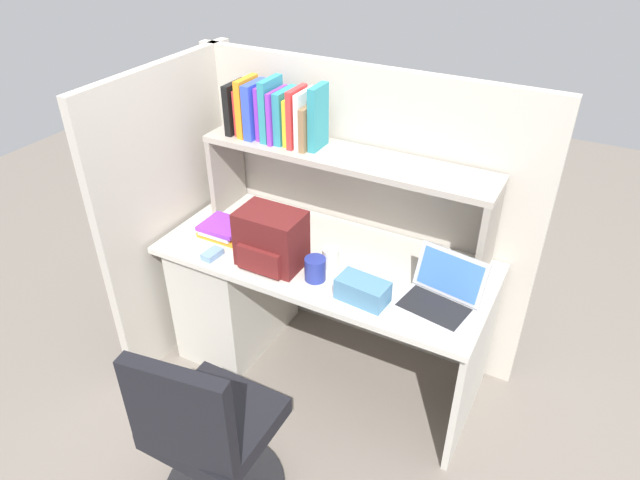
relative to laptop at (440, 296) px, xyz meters
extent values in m
plane|color=slate|center=(-0.60, 0.10, -0.78)|extent=(8.00, 8.00, 0.00)
cube|color=beige|center=(-0.60, 0.10, -0.07)|extent=(1.60, 0.70, 0.03)
cube|color=beige|center=(-1.15, 0.10, -0.43)|extent=(0.40, 0.64, 0.70)
cube|color=beige|center=(0.18, 0.10, -0.43)|extent=(0.03, 0.64, 0.70)
cube|color=#BCB5A8|center=(-0.60, 0.48, -0.01)|extent=(1.84, 0.05, 1.55)
cube|color=#BCB5A8|center=(-1.45, 0.05, -0.01)|extent=(0.05, 1.06, 1.55)
cube|color=gray|center=(-1.30, 0.30, 0.16)|extent=(0.03, 0.28, 0.42)
cube|color=gray|center=(0.10, 0.30, 0.16)|extent=(0.03, 0.28, 0.42)
cube|color=#AAA093|center=(-0.60, 0.30, 0.38)|extent=(1.44, 0.28, 0.03)
cube|color=black|center=(-1.20, 0.30, 0.52)|extent=(0.04, 0.17, 0.25)
cube|color=red|center=(-1.16, 0.31, 0.51)|extent=(0.02, 0.16, 0.23)
cube|color=orange|center=(-1.13, 0.29, 0.54)|extent=(0.03, 0.16, 0.28)
cube|color=blue|center=(-1.08, 0.29, 0.53)|extent=(0.04, 0.17, 0.27)
cube|color=purple|center=(-1.04, 0.30, 0.53)|extent=(0.02, 0.15, 0.26)
cube|color=teal|center=(-1.00, 0.30, 0.55)|extent=(0.04, 0.17, 0.30)
cube|color=purple|center=(-0.96, 0.29, 0.53)|extent=(0.02, 0.17, 0.25)
cube|color=teal|center=(-0.92, 0.31, 0.53)|extent=(0.04, 0.17, 0.25)
cube|color=yellow|center=(-0.88, 0.31, 0.51)|extent=(0.03, 0.16, 0.23)
cube|color=red|center=(-0.85, 0.29, 0.54)|extent=(0.03, 0.16, 0.28)
cube|color=white|center=(-0.82, 0.30, 0.53)|extent=(0.03, 0.17, 0.27)
cube|color=olive|center=(-0.78, 0.29, 0.50)|extent=(0.03, 0.16, 0.21)
cube|color=teal|center=(-0.75, 0.30, 0.55)|extent=(0.04, 0.14, 0.30)
cube|color=#B7BABF|center=(-0.01, -0.04, -0.04)|extent=(0.34, 0.27, 0.02)
cube|color=black|center=(-0.01, -0.05, -0.03)|extent=(0.30, 0.22, 0.00)
cube|color=#B7BABF|center=(0.01, 0.07, 0.07)|extent=(0.32, 0.13, 0.19)
cube|color=#3F72CC|center=(0.01, 0.07, 0.07)|extent=(0.28, 0.10, 0.16)
cube|color=#591919|center=(-0.79, -0.07, 0.08)|extent=(0.30, 0.20, 0.27)
cube|color=maroon|center=(-0.79, -0.17, 0.02)|extent=(0.22, 0.04, 0.12)
cube|color=#7299C6|center=(-1.07, -0.17, -0.03)|extent=(0.07, 0.11, 0.03)
cylinder|color=white|center=(-0.54, 0.03, 0.00)|extent=(0.08, 0.08, 0.10)
cube|color=teal|center=(-0.30, -0.12, 0.00)|extent=(0.23, 0.14, 0.10)
cylinder|color=navy|center=(-0.55, -0.09, 0.00)|extent=(0.10, 0.10, 0.11)
cube|color=orange|center=(-1.13, 0.02, -0.04)|extent=(0.24, 0.17, 0.02)
cube|color=white|center=(-1.14, 0.02, -0.01)|extent=(0.18, 0.18, 0.02)
cube|color=purple|center=(-1.14, 0.02, 0.01)|extent=(0.21, 0.19, 0.02)
cylinder|color=#262628|center=(-0.63, -0.77, -0.54)|extent=(0.05, 0.05, 0.41)
cube|color=black|center=(-0.63, -0.77, -0.33)|extent=(0.44, 0.44, 0.08)
cube|color=black|center=(-0.60, -0.97, -0.07)|extent=(0.40, 0.12, 0.44)
camera|label=1|loc=(0.44, -1.89, 1.49)|focal=31.84mm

